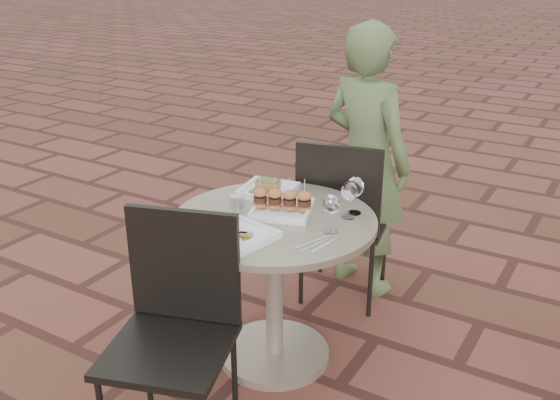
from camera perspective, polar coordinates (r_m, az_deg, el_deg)
The scene contains 13 objects.
ground at distance 3.09m, azimuth -1.80°, elevation -14.13°, with size 60.00×60.00×0.00m, color brown.
cafe_table at distance 2.83m, azimuth -0.52°, elevation -6.19°, with size 0.90×0.90×0.73m.
chair_far at distance 3.28m, azimuth 5.70°, elevation -0.88°, with size 0.52×0.52×0.93m.
chair_near at distance 2.41m, azimuth -9.46°, elevation -10.18°, with size 0.55×0.55×0.93m.
diner at distance 3.41m, azimuth 7.88°, elevation 3.51°, with size 0.54×0.36×1.49m, color #495C32.
plate_salmon at distance 2.99m, azimuth -1.11°, elevation 1.02°, with size 0.28×0.28×0.07m.
plate_sliders at distance 2.76m, azimuth 0.20°, elevation -0.37°, with size 0.32×0.32×0.17m.
plate_tuna at distance 2.53m, azimuth -3.69°, elevation -3.24°, with size 0.29×0.29×0.03m.
wine_glass_right at distance 2.56m, azimuth 4.70°, elevation -0.51°, with size 0.07×0.07×0.17m.
wine_glass_mid at distance 2.74m, azimuth 6.90°, elevation 1.12°, with size 0.07×0.07×0.17m.
wine_glass_far at distance 2.70m, azimuth 6.34°, elevation 0.75°, with size 0.07×0.07×0.17m.
steel_ramekin at distance 2.84m, azimuth -4.00°, elevation -0.07°, with size 0.07×0.07×0.05m, color silver.
cutlery_set at distance 2.49m, azimuth 3.57°, elevation -3.98°, with size 0.10×0.22×0.00m, color silver, non-canonical shape.
Camera 1 is at (1.36, -2.08, 1.83)m, focal length 40.00 mm.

